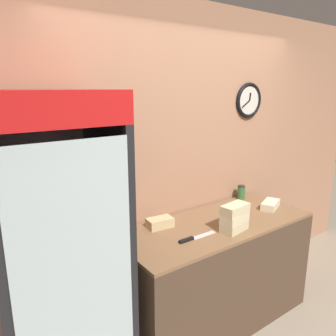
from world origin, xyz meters
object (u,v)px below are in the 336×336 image
object	(u,v)px
sandwich_flat_left	(160,223)
condiment_jar	(241,192)
sandwich_flat_right	(270,205)
chefs_knife	(192,238)
sandwich_stack_bottom	(234,226)
sandwich_stack_middle	(234,218)
beverage_cooler	(54,243)
sandwich_stack_top	(235,209)

from	to	relation	value
sandwich_flat_left	condiment_jar	distance (m)	1.05
sandwich_flat_right	chefs_knife	bearing A→B (deg)	-175.80
sandwich_stack_bottom	sandwich_flat_left	size ratio (longest dim) A/B	1.15
condiment_jar	sandwich_stack_middle	bearing A→B (deg)	-142.05
sandwich_stack_bottom	chefs_knife	bearing A→B (deg)	168.20
sandwich_flat_left	chefs_knife	distance (m)	0.33
condiment_jar	beverage_cooler	bearing A→B (deg)	-173.61
sandwich_stack_top	sandwich_flat_left	world-z (taller)	sandwich_stack_top
beverage_cooler	sandwich_stack_top	world-z (taller)	beverage_cooler
sandwich_flat_left	sandwich_flat_right	size ratio (longest dim) A/B	0.81
chefs_knife	condiment_jar	bearing A→B (deg)	22.64
condiment_jar	sandwich_flat_right	bearing A→B (deg)	-84.97
chefs_knife	sandwich_flat_right	bearing A→B (deg)	4.20
sandwich_flat_right	chefs_knife	size ratio (longest dim) A/B	0.80
sandwich_stack_bottom	sandwich_stack_top	xyz separation A→B (m)	(-0.00, 0.00, 0.14)
chefs_knife	sandwich_flat_left	bearing A→B (deg)	102.59
sandwich_flat_right	condiment_jar	bearing A→B (deg)	95.03
chefs_knife	sandwich_stack_top	bearing A→B (deg)	-11.80
chefs_knife	beverage_cooler	bearing A→B (deg)	168.50
sandwich_stack_bottom	sandwich_stack_middle	world-z (taller)	sandwich_stack_middle
sandwich_flat_left	sandwich_stack_bottom	bearing A→B (deg)	-42.58
beverage_cooler	sandwich_flat_left	xyz separation A→B (m)	(0.87, 0.13, -0.13)
sandwich_flat_left	chefs_knife	world-z (taller)	sandwich_flat_left
sandwich_stack_middle	chefs_knife	world-z (taller)	sandwich_stack_middle
sandwich_stack_bottom	condiment_jar	xyz separation A→B (m)	(0.62, 0.48, 0.03)
sandwich_stack_middle	condiment_jar	distance (m)	0.78
sandwich_stack_middle	sandwich_flat_right	size ratio (longest dim) A/B	0.93
sandwich_flat_left	sandwich_flat_right	bearing A→B (deg)	-12.88
sandwich_stack_top	condiment_jar	distance (m)	0.79
beverage_cooler	sandwich_stack_bottom	size ratio (longest dim) A/B	7.94
beverage_cooler	sandwich_flat_right	size ratio (longest dim) A/B	7.41
sandwich_stack_bottom	sandwich_flat_left	world-z (taller)	sandwich_flat_left
sandwich_flat_left	beverage_cooler	bearing A→B (deg)	-171.64
chefs_knife	sandwich_stack_middle	bearing A→B (deg)	-11.80
sandwich_stack_bottom	chefs_knife	xyz separation A→B (m)	(-0.36, 0.07, -0.03)
chefs_knife	condiment_jar	size ratio (longest dim) A/B	2.42
beverage_cooler	condiment_jar	bearing A→B (deg)	6.39
sandwich_stack_middle	sandwich_stack_top	xyz separation A→B (m)	(-0.00, 0.00, 0.07)
sandwich_flat_left	condiment_jar	xyz separation A→B (m)	(1.05, 0.09, 0.03)
beverage_cooler	condiment_jar	distance (m)	1.93
sandwich_stack_bottom	chefs_knife	distance (m)	0.37
sandwich_stack_middle	sandwich_flat_left	world-z (taller)	sandwich_stack_middle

